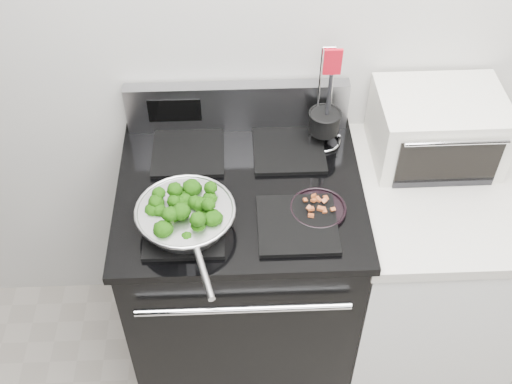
{
  "coord_description": "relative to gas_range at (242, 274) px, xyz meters",
  "views": [
    {
      "loc": [
        -0.31,
        -0.03,
        2.41
      ],
      "look_at": [
        -0.25,
        1.36,
        0.98
      ],
      "focal_mm": 45.0,
      "sensor_mm": 36.0,
      "label": 1
    }
  ],
  "objects": [
    {
      "name": "counter",
      "position": [
        0.68,
        -0.0,
        -0.03
      ],
      "size": [
        0.62,
        0.68,
        0.92
      ],
      "color": "white",
      "rests_on": "floor"
    },
    {
      "name": "bacon_plate",
      "position": [
        0.24,
        -0.11,
        0.48
      ],
      "size": [
        0.18,
        0.18,
        0.04
      ],
      "rotation": [
        0.0,
        0.0,
        0.21
      ],
      "color": "black",
      "rests_on": "gas_range"
    },
    {
      "name": "skillet",
      "position": [
        -0.16,
        -0.17,
        0.51
      ],
      "size": [
        0.3,
        0.47,
        0.06
      ],
      "rotation": [
        0.0,
        0.0,
        0.25
      ],
      "color": "silver",
      "rests_on": "gas_range"
    },
    {
      "name": "toaster_oven",
      "position": [
        0.66,
        0.16,
        0.55
      ],
      "size": [
        0.41,
        0.32,
        0.24
      ],
      "rotation": [
        0.0,
        0.0,
        0.01
      ],
      "color": "white",
      "rests_on": "counter"
    },
    {
      "name": "broccoli_pile",
      "position": [
        -0.16,
        -0.16,
        0.53
      ],
      "size": [
        0.23,
        0.23,
        0.08
      ],
      "primitive_type": null,
      "color": "black",
      "rests_on": "skillet"
    },
    {
      "name": "utensil_holder",
      "position": [
        0.29,
        0.21,
        0.53
      ],
      "size": [
        0.12,
        0.12,
        0.38
      ],
      "rotation": [
        0.0,
        0.0,
        -0.02
      ],
      "color": "silver",
      "rests_on": "gas_range"
    },
    {
      "name": "gas_range",
      "position": [
        0.0,
        0.0,
        0.0
      ],
      "size": [
        0.79,
        0.69,
        1.13
      ],
      "color": "black",
      "rests_on": "floor"
    },
    {
      "name": "back_wall",
      "position": [
        0.3,
        0.34,
        0.86
      ],
      "size": [
        4.0,
        0.02,
        2.7
      ],
      "primitive_type": "cube",
      "color": "beige",
      "rests_on": "ground"
    }
  ]
}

